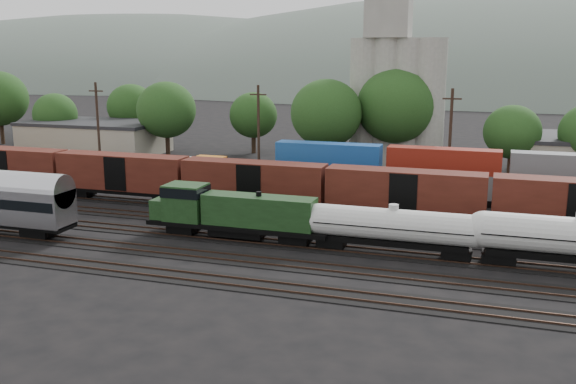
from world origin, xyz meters
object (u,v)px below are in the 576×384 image
(green_locomotive, at_px, (228,211))
(tank_car_a, at_px, (393,227))
(grain_silo, at_px, (395,87))
(orange_locomotive, at_px, (244,178))

(green_locomotive, height_order, tank_car_a, green_locomotive)
(grain_silo, bearing_deg, tank_car_a, -81.16)
(tank_car_a, relative_size, orange_locomotive, 0.88)
(grain_silo, bearing_deg, green_locomotive, -101.11)
(green_locomotive, height_order, orange_locomotive, green_locomotive)
(green_locomotive, xyz_separation_m, orange_locomotive, (-4.54, 15.00, -0.07))
(green_locomotive, relative_size, tank_car_a, 1.10)
(orange_locomotive, relative_size, grain_silo, 0.58)
(grain_silo, bearing_deg, orange_locomotive, -115.85)
(tank_car_a, bearing_deg, green_locomotive, 180.00)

